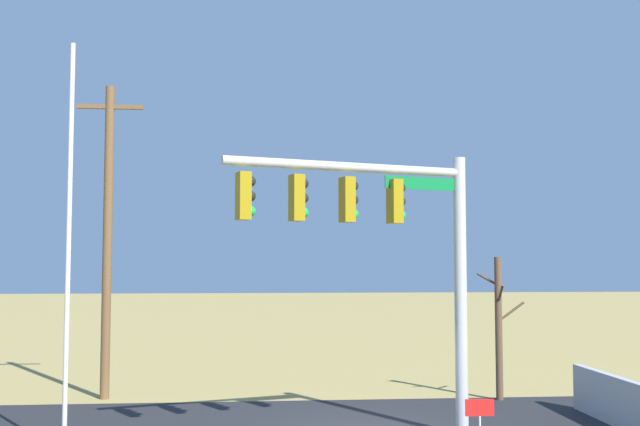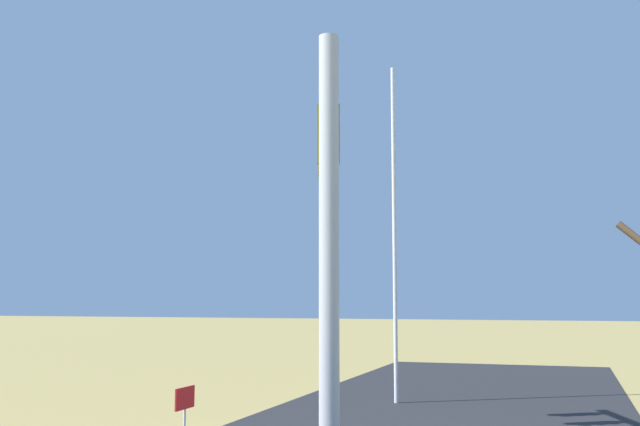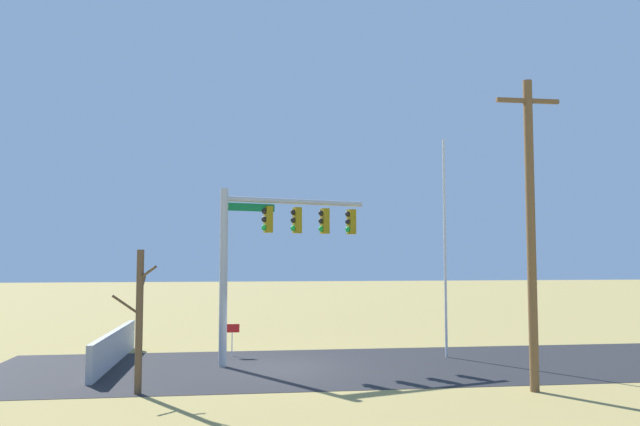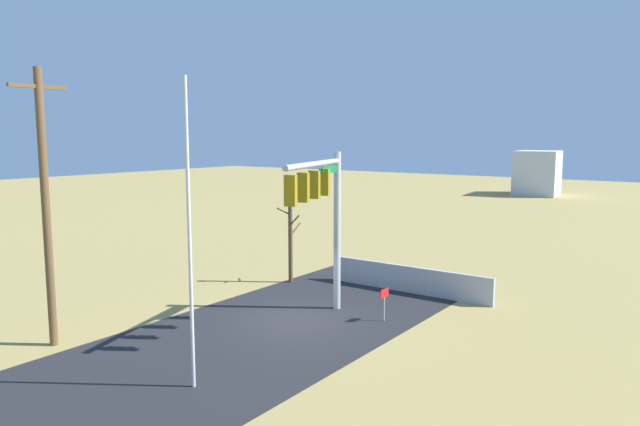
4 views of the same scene
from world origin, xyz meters
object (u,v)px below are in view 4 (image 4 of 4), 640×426
utility_pole (46,205)px  open_sign (384,297)px  flagpole (189,236)px  bare_tree (291,239)px  signal_mast (323,202)px  distant_building (537,173)px

utility_pole → open_sign: utility_pole is taller
flagpole → bare_tree: size_ratio=2.09×
utility_pole → open_sign: (8.51, -7.57, -3.73)m
flagpole → open_sign: bearing=-9.7°
signal_mast → bare_tree: 6.58m
signal_mast → flagpole: size_ratio=0.74×
bare_tree → open_sign: size_ratio=3.27×
utility_pole → distant_building: utility_pole is taller
open_sign → bare_tree: bearing=68.5°
signal_mast → bare_tree: signal_mast is taller
signal_mast → bare_tree: (3.97, 4.67, -2.39)m
signal_mast → utility_pole: (-7.08, 5.80, 0.19)m
flagpole → distant_building: 59.81m
flagpole → utility_pole: (-0.44, 6.19, 0.46)m
distant_building → flagpole: bearing=-179.3°
open_sign → distant_building: (51.25, 8.81, 1.63)m
distant_building → open_sign: bearing=-176.7°
signal_mast → distant_building: size_ratio=1.02×
flagpole → distant_building: size_ratio=1.37×
signal_mast → open_sign: 4.21m
signal_mast → utility_pole: 9.16m
bare_tree → distant_building: size_ratio=0.65×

